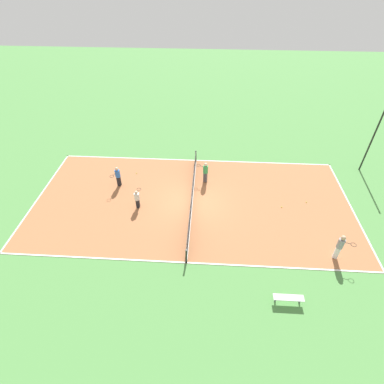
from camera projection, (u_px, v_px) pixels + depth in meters
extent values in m
plane|color=#518E47|center=(192.00, 202.00, 21.00)|extent=(80.00, 80.00, 0.00)
cube|color=#AD6B42|center=(192.00, 202.00, 21.00)|extent=(10.57, 22.02, 0.02)
cube|color=white|center=(196.00, 160.00, 25.01)|extent=(0.10, 22.02, 0.00)
cube|color=white|center=(186.00, 263.00, 16.97)|extent=(0.10, 22.02, 0.00)
cube|color=white|center=(40.00, 195.00, 21.51)|extent=(10.57, 0.10, 0.00)
cube|color=white|center=(352.00, 208.00, 20.47)|extent=(10.57, 0.10, 0.00)
cube|color=white|center=(192.00, 202.00, 20.99)|extent=(10.57, 0.10, 0.00)
cylinder|color=black|center=(196.00, 156.00, 24.62)|extent=(0.10, 0.10, 0.99)
cylinder|color=black|center=(186.00, 256.00, 16.73)|extent=(0.10, 0.10, 0.99)
cube|color=black|center=(192.00, 197.00, 20.69)|extent=(10.27, 0.03, 0.94)
cube|color=white|center=(192.00, 192.00, 20.41)|extent=(10.27, 0.04, 0.06)
cube|color=silver|center=(289.00, 298.00, 14.84)|extent=(0.36, 1.51, 0.04)
cylinder|color=#4C4C51|center=(276.00, 299.00, 15.01)|extent=(0.08, 0.08, 0.41)
cylinder|color=#4C4C51|center=(300.00, 301.00, 14.95)|extent=(0.08, 0.08, 0.41)
cube|color=white|center=(337.00, 252.00, 16.96)|extent=(0.27, 0.30, 0.90)
cylinder|color=gray|center=(341.00, 243.00, 16.47)|extent=(0.46, 0.46, 0.63)
sphere|color=tan|center=(344.00, 238.00, 16.19)|extent=(0.27, 0.27, 0.27)
cylinder|color=#262626|center=(348.00, 243.00, 16.28)|extent=(0.12, 0.27, 0.03)
torus|color=black|center=(354.00, 245.00, 16.20)|extent=(0.39, 0.39, 0.02)
cube|color=#4C4C51|center=(205.00, 177.00, 22.50)|extent=(0.29, 0.31, 0.84)
cylinder|color=green|center=(206.00, 169.00, 22.05)|extent=(0.48, 0.48, 0.59)
sphere|color=beige|center=(206.00, 165.00, 21.78)|extent=(0.25, 0.25, 0.25)
cylinder|color=#262626|center=(202.00, 166.00, 22.08)|extent=(0.15, 0.26, 0.03)
torus|color=black|center=(198.00, 165.00, 22.18)|extent=(0.41, 0.41, 0.02)
cube|color=black|center=(138.00, 203.00, 20.34)|extent=(0.26, 0.21, 0.70)
cylinder|color=silver|center=(137.00, 196.00, 19.95)|extent=(0.38, 0.38, 0.49)
sphere|color=beige|center=(136.00, 192.00, 19.73)|extent=(0.21, 0.21, 0.21)
cylinder|color=#262626|center=(138.00, 192.00, 20.12)|extent=(0.28, 0.04, 0.03)
torus|color=black|center=(139.00, 189.00, 20.34)|extent=(0.32, 0.32, 0.02)
cube|color=black|center=(119.00, 181.00, 22.16)|extent=(0.31, 0.28, 0.81)
cylinder|color=blue|center=(117.00, 173.00, 21.72)|extent=(0.47, 0.47, 0.57)
sphere|color=beige|center=(117.00, 169.00, 21.46)|extent=(0.24, 0.24, 0.24)
cylinder|color=#262626|center=(114.00, 174.00, 21.41)|extent=(0.27, 0.14, 0.03)
torus|color=black|center=(112.00, 176.00, 21.22)|extent=(0.40, 0.40, 0.02)
sphere|color=#CCE033|center=(137.00, 173.00, 23.54)|extent=(0.07, 0.07, 0.07)
sphere|color=#CCE033|center=(306.00, 202.00, 20.89)|extent=(0.07, 0.07, 0.07)
sphere|color=#CCE033|center=(282.00, 207.00, 20.51)|extent=(0.07, 0.07, 0.07)
cylinder|color=black|center=(372.00, 140.00, 22.31)|extent=(0.12, 0.12, 5.38)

